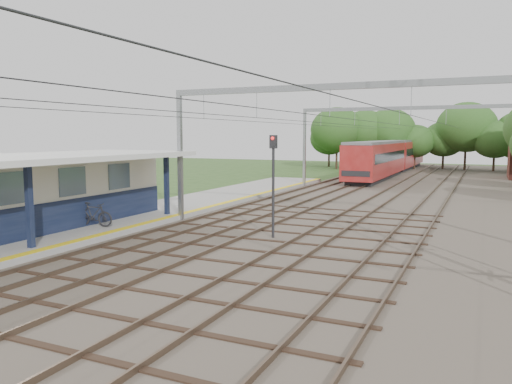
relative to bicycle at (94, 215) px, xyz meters
The scene contains 10 objects.
ground 12.51m from the bicycle, 56.61° to the right, with size 160.00×160.00×0.00m, color #2D4C1E.
ballast_bed 22.41m from the bicycle, 60.98° to the left, with size 18.00×90.00×0.10m, color #473D33.
platform 3.72m from the bicycle, 100.04° to the left, with size 5.00×52.00×0.35m, color gray.
yellow_stripe 3.97m from the bicycle, 65.74° to the left, with size 0.45×52.00×0.01m, color yellow.
rail_tracks 21.31m from the bicycle, 66.87° to the left, with size 11.80×88.00×0.15m.
catenary_system 18.63m from the bicycle, 55.41° to the left, with size 17.22×88.00×7.00m.
tree_band 48.08m from the bicycle, 77.09° to the left, with size 31.72×30.88×8.82m.
bicycle is the anchor object (origin of this frame).
train 44.48m from the bicycle, 81.77° to the left, with size 3.00×37.34×3.93m.
signal_post 8.78m from the bicycle, 15.72° to the left, with size 0.34×0.29×4.65m.
Camera 1 is at (9.84, -7.45, 4.64)m, focal length 35.00 mm.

